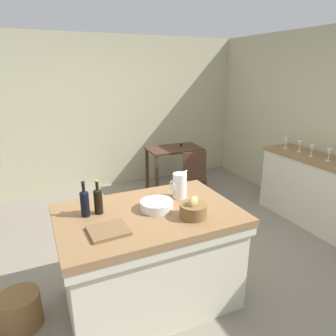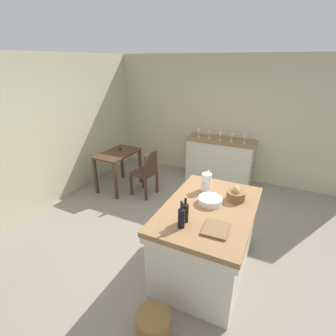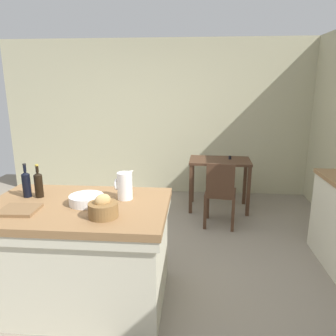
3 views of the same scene
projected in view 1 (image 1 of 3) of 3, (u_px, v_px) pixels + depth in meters
name	position (u px, v px, depth m)	size (l,w,h in m)	color
ground_plane	(161.00, 259.00, 3.42)	(6.76, 6.76, 0.00)	gray
wall_back	(102.00, 114.00, 5.26)	(5.32, 0.12, 2.60)	#B7B28E
island_table	(149.00, 254.00, 2.69)	(1.52, 1.01, 0.90)	olive
side_cabinet	(309.00, 188.00, 4.20)	(0.52, 1.41, 0.94)	olive
writing_desk	(174.00, 155.00, 5.17)	(0.92, 0.60, 0.82)	#472D1E
wooden_chair	(191.00, 176.00, 4.63)	(0.45, 0.45, 0.90)	#472D1E
pitcher	(180.00, 185.00, 2.82)	(0.17, 0.13, 0.28)	white
wash_bowl	(157.00, 205.00, 2.60)	(0.28, 0.28, 0.08)	white
bread_basket	(193.00, 210.00, 2.46)	(0.22, 0.22, 0.18)	brown
cutting_board	(108.00, 231.00, 2.24)	(0.29, 0.25, 0.02)	brown
wine_bottle_dark	(98.00, 200.00, 2.50)	(0.07, 0.07, 0.30)	black
wine_bottle_amber	(85.00, 202.00, 2.45)	(0.07, 0.07, 0.30)	black
wine_glass_left	(329.00, 153.00, 3.81)	(0.07, 0.07, 0.16)	white
wine_glass_middle	(312.00, 149.00, 4.01)	(0.07, 0.07, 0.16)	white
wine_glass_right	(300.00, 144.00, 4.24)	(0.07, 0.07, 0.16)	white
wine_glass_far_right	(286.00, 140.00, 4.42)	(0.07, 0.07, 0.17)	white
wicker_hamper	(20.00, 310.00, 2.51)	(0.33, 0.33, 0.30)	brown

